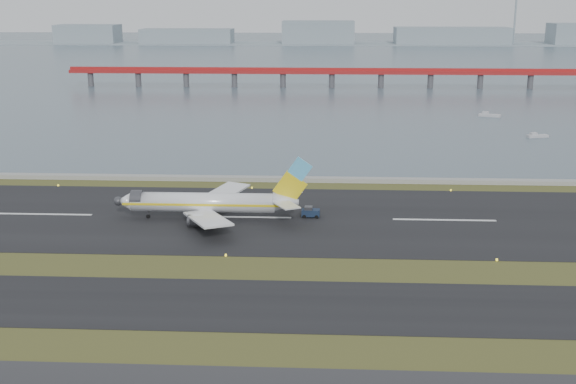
# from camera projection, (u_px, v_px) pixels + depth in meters

# --- Properties ---
(ground) EXTENTS (1000.00, 1000.00, 0.00)m
(ground) POSITION_uv_depth(u_px,v_px,m) (220.00, 273.00, 113.89)
(ground) COLOR #334518
(ground) RESTS_ON ground
(taxiway_strip) EXTENTS (1000.00, 18.00, 0.10)m
(taxiway_strip) POSITION_uv_depth(u_px,v_px,m) (208.00, 303.00, 102.30)
(taxiway_strip) COLOR black
(taxiway_strip) RESTS_ON ground
(runway_strip) EXTENTS (1000.00, 45.00, 0.10)m
(runway_strip) POSITION_uv_depth(u_px,v_px,m) (241.00, 217.00, 142.83)
(runway_strip) COLOR black
(runway_strip) RESTS_ON ground
(seawall) EXTENTS (1000.00, 2.50, 1.00)m
(seawall) POSITION_uv_depth(u_px,v_px,m) (255.00, 179.00, 171.67)
(seawall) COLOR gray
(seawall) RESTS_ON ground
(bay_water) EXTENTS (1400.00, 800.00, 1.30)m
(bay_water) POSITION_uv_depth(u_px,v_px,m) (303.00, 56.00, 557.80)
(bay_water) COLOR #485A67
(bay_water) RESTS_ON ground
(red_pier) EXTENTS (260.00, 5.00, 10.20)m
(red_pier) POSITION_uv_depth(u_px,v_px,m) (332.00, 73.00, 352.32)
(red_pier) COLOR maroon
(red_pier) RESTS_ON ground
(far_shoreline) EXTENTS (1400.00, 80.00, 60.50)m
(far_shoreline) POSITION_uv_depth(u_px,v_px,m) (322.00, 37.00, 709.99)
(far_shoreline) COLOR gray
(far_shoreline) RESTS_ON ground
(airliner) EXTENTS (38.52, 32.89, 12.80)m
(airliner) POSITION_uv_depth(u_px,v_px,m) (211.00, 203.00, 140.63)
(airliner) COLOR white
(airliner) RESTS_ON ground
(pushback_tug) EXTENTS (3.63, 2.26, 2.26)m
(pushback_tug) POSITION_uv_depth(u_px,v_px,m) (310.00, 212.00, 142.60)
(pushback_tug) COLOR #15233B
(pushback_tug) RESTS_ON ground
(workboat_near) EXTENTS (6.98, 3.68, 1.62)m
(workboat_near) POSITION_uv_depth(u_px,v_px,m) (537.00, 136.00, 225.91)
(workboat_near) COLOR #B4B3B8
(workboat_near) RESTS_ON ground
(workboat_far) EXTENTS (8.15, 5.26, 1.90)m
(workboat_far) POSITION_uv_depth(u_px,v_px,m) (489.00, 115.00, 266.08)
(workboat_far) COLOR #B4B3B8
(workboat_far) RESTS_ON ground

